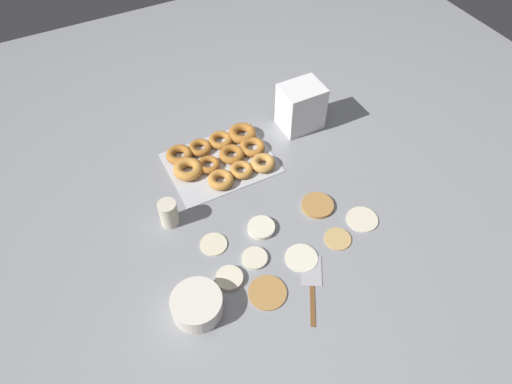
# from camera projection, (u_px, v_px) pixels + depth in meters

# --- Properties ---
(ground_plane) EXTENTS (3.00, 3.00, 0.00)m
(ground_plane) POSITION_uv_depth(u_px,v_px,m) (277.00, 214.00, 1.52)
(ground_plane) COLOR gray
(pancake_0) EXTENTS (0.10, 0.10, 0.01)m
(pancake_0) POSITION_uv_depth(u_px,v_px,m) (362.00, 219.00, 1.50)
(pancake_0) COLOR beige
(pancake_0) RESTS_ON ground_plane
(pancake_1) EXTENTS (0.11, 0.11, 0.01)m
(pancake_1) POSITION_uv_depth(u_px,v_px,m) (318.00, 205.00, 1.53)
(pancake_1) COLOR #B27F42
(pancake_1) RESTS_ON ground_plane
(pancake_2) EXTENTS (0.08, 0.08, 0.01)m
(pancake_2) POSITION_uv_depth(u_px,v_px,m) (229.00, 278.00, 1.36)
(pancake_2) COLOR beige
(pancake_2) RESTS_ON ground_plane
(pancake_3) EXTENTS (0.09, 0.09, 0.02)m
(pancake_3) POSITION_uv_depth(u_px,v_px,m) (261.00, 228.00, 1.47)
(pancake_3) COLOR silver
(pancake_3) RESTS_ON ground_plane
(pancake_4) EXTENTS (0.10, 0.10, 0.01)m
(pancake_4) POSITION_uv_depth(u_px,v_px,m) (301.00, 258.00, 1.41)
(pancake_4) COLOR silver
(pancake_4) RESTS_ON ground_plane
(pancake_5) EXTENTS (0.09, 0.09, 0.01)m
(pancake_5) POSITION_uv_depth(u_px,v_px,m) (338.00, 238.00, 1.45)
(pancake_5) COLOR tan
(pancake_5) RESTS_ON ground_plane
(pancake_6) EXTENTS (0.08, 0.08, 0.01)m
(pancake_6) POSITION_uv_depth(u_px,v_px,m) (255.00, 258.00, 1.40)
(pancake_6) COLOR beige
(pancake_6) RESTS_ON ground_plane
(pancake_7) EXTENTS (0.11, 0.11, 0.01)m
(pancake_7) POSITION_uv_depth(u_px,v_px,m) (267.00, 292.00, 1.33)
(pancake_7) COLOR #B27F42
(pancake_7) RESTS_ON ground_plane
(pancake_8) EXTENTS (0.09, 0.09, 0.01)m
(pancake_8) POSITION_uv_depth(u_px,v_px,m) (214.00, 244.00, 1.44)
(pancake_8) COLOR beige
(pancake_8) RESTS_ON ground_plane
(donut_tray) EXTENTS (0.38, 0.29, 0.04)m
(donut_tray) POSITION_uv_depth(u_px,v_px,m) (222.00, 157.00, 1.67)
(donut_tray) COLOR silver
(donut_tray) RESTS_ON ground_plane
(batter_bowl) EXTENTS (0.15, 0.15, 0.06)m
(batter_bowl) POSITION_uv_depth(u_px,v_px,m) (197.00, 305.00, 1.28)
(batter_bowl) COLOR silver
(batter_bowl) RESTS_ON ground_plane
(container_stack) EXTENTS (0.15, 0.13, 0.18)m
(container_stack) POSITION_uv_depth(u_px,v_px,m) (301.00, 107.00, 1.73)
(container_stack) COLOR white
(container_stack) RESTS_ON ground_plane
(paper_cup) EXTENTS (0.06, 0.06, 0.09)m
(paper_cup) POSITION_uv_depth(u_px,v_px,m) (169.00, 213.00, 1.46)
(paper_cup) COLOR beige
(paper_cup) RESTS_ON ground_plane
(spatula) EXTENTS (0.15, 0.22, 0.01)m
(spatula) POSITION_uv_depth(u_px,v_px,m) (312.00, 278.00, 1.36)
(spatula) COLOR brown
(spatula) RESTS_ON ground_plane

